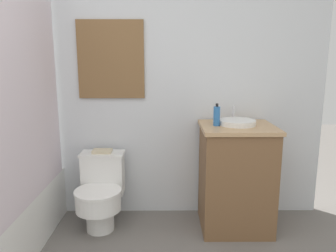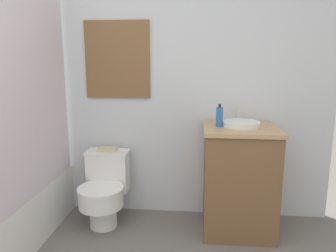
{
  "view_description": "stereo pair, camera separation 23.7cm",
  "coord_description": "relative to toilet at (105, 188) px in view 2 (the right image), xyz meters",
  "views": [
    {
      "loc": [
        0.36,
        -0.77,
        1.36
      ],
      "look_at": [
        0.38,
        1.56,
        0.88
      ],
      "focal_mm": 35.0,
      "sensor_mm": 36.0,
      "label": 1
    },
    {
      "loc": [
        0.6,
        -0.76,
        1.36
      ],
      "look_at": [
        0.38,
        1.56,
        0.88
      ],
      "focal_mm": 35.0,
      "sensor_mm": 36.0,
      "label": 2
    }
  ],
  "objects": [
    {
      "name": "wall_back",
      "position": [
        0.17,
        0.29,
        0.95
      ],
      "size": [
        3.43,
        0.07,
        2.5
      ],
      "color": "silver",
      "rests_on": "ground_plane"
    },
    {
      "name": "soap_bottle",
      "position": [
        0.93,
        -0.02,
        0.62
      ],
      "size": [
        0.05,
        0.05,
        0.17
      ],
      "color": "#2D6BB2",
      "rests_on": "vanity"
    },
    {
      "name": "toilet",
      "position": [
        0.0,
        0.0,
        0.0
      ],
      "size": [
        0.37,
        0.52,
        0.6
      ],
      "color": "white",
      "rests_on": "ground_plane"
    },
    {
      "name": "sink",
      "position": [
        1.09,
        0.01,
        0.57
      ],
      "size": [
        0.29,
        0.32,
        0.13
      ],
      "color": "white",
      "rests_on": "vanity"
    },
    {
      "name": "book_on_tank",
      "position": [
        0.0,
        0.13,
        0.3
      ],
      "size": [
        0.16,
        0.11,
        0.02
      ],
      "color": "beige",
      "rests_on": "toilet"
    },
    {
      "name": "vanity",
      "position": [
        1.09,
        -0.01,
        0.12
      ],
      "size": [
        0.58,
        0.53,
        0.85
      ],
      "color": "brown",
      "rests_on": "ground_plane"
    }
  ]
}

